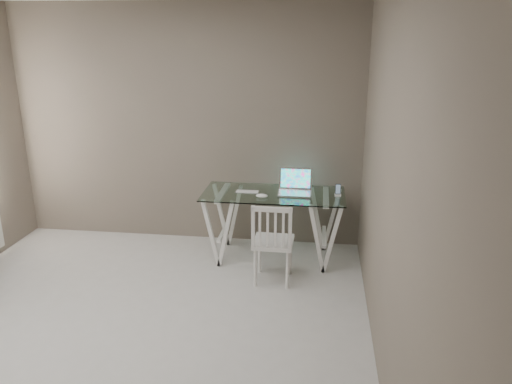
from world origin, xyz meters
TOP-DOWN VIEW (x-y plane):
  - room at (-0.06, 0.02)m, footprint 4.50×4.52m
  - desk at (1.05, 1.78)m, footprint 1.50×0.70m
  - chair at (1.10, 1.19)m, footprint 0.39×0.39m
  - laptop at (1.27, 1.85)m, footprint 0.35×0.29m
  - keyboard at (0.77, 1.79)m, footprint 0.25×0.11m
  - mouse at (0.94, 1.62)m, footprint 0.12×0.07m
  - phone_dock at (1.72, 1.79)m, footprint 0.07×0.07m

SIDE VIEW (x-z plane):
  - desk at x=1.05m, z-range 0.01..0.76m
  - chair at x=1.10m, z-range 0.04..0.89m
  - keyboard at x=0.77m, z-range 0.75..0.75m
  - mouse at x=0.94m, z-range 0.75..0.78m
  - phone_dock at x=1.72m, z-range 0.72..0.84m
  - laptop at x=1.27m, z-range 0.68..0.93m
  - room at x=-0.06m, z-range 0.36..3.07m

